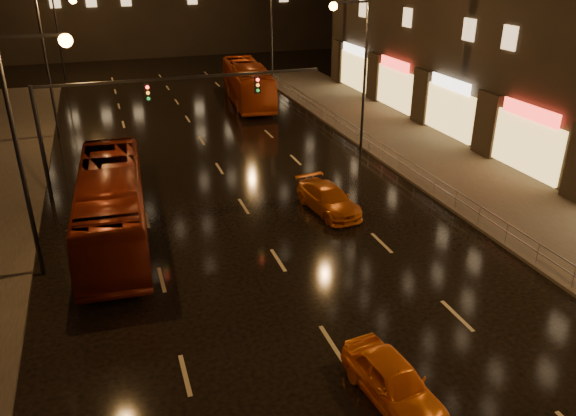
{
  "coord_description": "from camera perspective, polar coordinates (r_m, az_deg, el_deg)",
  "views": [
    {
      "loc": [
        -6.35,
        -10.24,
        12.16
      ],
      "look_at": [
        0.4,
        9.84,
        2.5
      ],
      "focal_mm": 35.0,
      "sensor_mm": 36.0,
      "label": 1
    }
  ],
  "objects": [
    {
      "name": "sidewalk_right",
      "position": [
        34.31,
        18.32,
        2.59
      ],
      "size": [
        7.0,
        70.0,
        0.15
      ],
      "primitive_type": "cube",
      "color": "#38332D",
      "rests_on": "ground"
    },
    {
      "name": "taxi_far",
      "position": [
        28.81,
        4.12,
        0.92
      ],
      "size": [
        2.4,
        4.78,
        1.33
      ],
      "primitive_type": "imported",
      "rotation": [
        0.0,
        0.0,
        0.12
      ],
      "color": "#B95411",
      "rests_on": "ground"
    },
    {
      "name": "ground",
      "position": [
        33.21,
        -6.26,
        2.87
      ],
      "size": [
        140.0,
        140.0,
        0.0
      ],
      "primitive_type": "plane",
      "color": "black",
      "rests_on": "ground"
    },
    {
      "name": "bus_curb",
      "position": [
        50.63,
        -4.15,
        12.52
      ],
      "size": [
        4.03,
        12.47,
        3.41
      ],
      "primitive_type": "imported",
      "rotation": [
        0.0,
        0.0,
        -0.1
      ],
      "color": "#9C340F",
      "rests_on": "ground"
    },
    {
      "name": "taxi_near",
      "position": [
        17.55,
        10.64,
        -16.89
      ],
      "size": [
        2.03,
        4.11,
        1.35
      ],
      "primitive_type": "imported",
      "rotation": [
        0.0,
        0.0,
        0.12
      ],
      "color": "orange",
      "rests_on": "ground"
    },
    {
      "name": "traffic_signal",
      "position": [
        31.17,
        -15.89,
        9.8
      ],
      "size": [
        15.31,
        0.32,
        6.2
      ],
      "color": "black",
      "rests_on": "ground"
    },
    {
      "name": "railing_right",
      "position": [
        34.62,
        11.19,
        5.04
      ],
      "size": [
        0.05,
        56.0,
        1.0
      ],
      "color": "#99999E",
      "rests_on": "sidewalk_right"
    },
    {
      "name": "bus_red",
      "position": [
        26.85,
        -17.44,
        0.33
      ],
      "size": [
        3.44,
        12.15,
        3.35
      ],
      "primitive_type": "imported",
      "rotation": [
        0.0,
        0.0,
        -0.05
      ],
      "color": "#61190D",
      "rests_on": "ground"
    }
  ]
}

